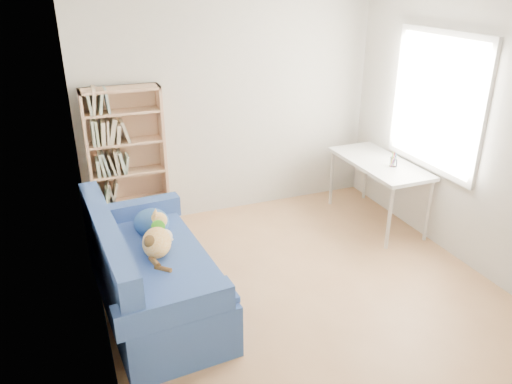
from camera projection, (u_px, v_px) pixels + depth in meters
The scene contains 6 objects.
ground at pixel (305, 294), 4.58m from camera, with size 4.00×4.00×0.00m, color #AF7B4F.
room_shell at pixel (323, 119), 3.99m from camera, with size 3.54×4.04×2.62m.
sofa at pixel (150, 273), 4.29m from camera, with size 0.99×1.88×0.90m.
bookshelf at pixel (128, 168), 5.44m from camera, with size 0.82×0.25×1.64m.
desk at pixel (379, 167), 5.67m from camera, with size 0.60×1.31×0.75m.
pen_cup at pixel (394, 161), 5.48m from camera, with size 0.09×0.09×0.17m.
Camera 1 is at (-1.83, -3.38, 2.71)m, focal length 35.00 mm.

